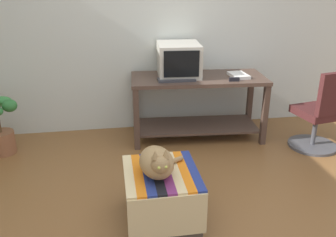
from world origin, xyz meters
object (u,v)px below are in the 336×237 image
cat (157,162)px  book (239,75)px  office_chair (321,116)px  ottoman_with_blanket (162,196)px  keyboard (177,80)px  stapler (234,79)px  desk (198,96)px  tv_monitor (179,60)px

cat → book: bearing=48.2°
office_chair → ottoman_with_blanket: bearing=16.6°
office_chair → keyboard: bearing=-25.9°
keyboard → stapler: stapler is taller
cat → ottoman_with_blanket: bearing=46.3°
desk → ottoman_with_blanket: 1.63m
desk → cat: bearing=-109.8°
desk → tv_monitor: (-0.21, 0.10, 0.40)m
desk → ottoman_with_blanket: desk is taller
desk → stapler: (0.33, -0.23, 0.25)m
desk → office_chair: office_chair is taller
desk → book: size_ratio=5.76×
desk → ottoman_with_blanket: size_ratio=2.45×
cat → office_chair: office_chair is taller
keyboard → office_chair: size_ratio=0.45×
office_chair → book: bearing=-40.8°
keyboard → stapler: bearing=-10.4°
office_chair → stapler: size_ratio=8.09×
keyboard → office_chair: office_chair is taller
keyboard → cat: size_ratio=0.98×
ottoman_with_blanket → tv_monitor: bearing=74.9°
book → office_chair: bearing=-34.0°
ottoman_with_blanket → office_chair: (1.85, 0.94, 0.17)m
book → ottoman_with_blanket: size_ratio=0.43×
desk → stapler: bearing=-31.2°
stapler → keyboard: bearing=85.5°
desk → cat: (-0.67, -1.52, 0.03)m
desk → tv_monitor: bearing=158.0°
office_chair → stapler: bearing=-29.1°
cat → stapler: 1.64m
desk → stapler: 0.48m
keyboard → book: 0.71m
tv_monitor → desk: bearing=-22.0°
book → desk: bearing=166.4°
keyboard → book: bearing=3.8°
desk → keyboard: keyboard is taller
keyboard → ottoman_with_blanket: 1.50m
tv_monitor → keyboard: bearing=-101.9°
book → cat: size_ratio=0.65×
stapler → ottoman_with_blanket: bearing=148.2°
book → office_chair: size_ratio=0.30×
keyboard → ottoman_with_blanket: keyboard is taller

